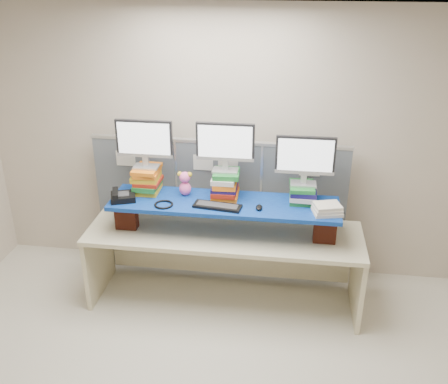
% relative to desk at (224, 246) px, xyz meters
% --- Properties ---
extents(room, '(5.00, 4.00, 2.80)m').
position_rel_desk_xyz_m(room, '(-0.13, -1.29, 0.77)').
color(room, '#C3B3A0').
rests_on(room, ground).
extents(cubicle_partition, '(2.60, 0.06, 1.53)m').
position_rel_desk_xyz_m(cubicle_partition, '(-0.13, 0.49, 0.14)').
color(cubicle_partition, '#4C525A').
rests_on(cubicle_partition, ground).
extents(desk, '(2.61, 0.78, 0.79)m').
position_rel_desk_xyz_m(desk, '(0.00, 0.00, 0.00)').
color(desk, beige).
rests_on(desk, ground).
extents(brick_pier_left, '(0.20, 0.11, 0.28)m').
position_rel_desk_xyz_m(brick_pier_left, '(-0.93, -0.06, 0.30)').
color(brick_pier_left, maroon).
rests_on(brick_pier_left, desk).
extents(brick_pier_right, '(0.20, 0.11, 0.28)m').
position_rel_desk_xyz_m(brick_pier_right, '(0.93, -0.04, 0.30)').
color(brick_pier_right, maroon).
rests_on(brick_pier_right, desk).
extents(blue_board, '(2.12, 0.54, 0.04)m').
position_rel_desk_xyz_m(blue_board, '(-0.00, -0.00, 0.46)').
color(blue_board, navy).
rests_on(blue_board, brick_pier_left).
extents(book_stack_left, '(0.27, 0.31, 0.25)m').
position_rel_desk_xyz_m(book_stack_left, '(-0.76, 0.12, 0.60)').
color(book_stack_left, gold).
rests_on(book_stack_left, blue_board).
extents(book_stack_center, '(0.26, 0.32, 0.26)m').
position_rel_desk_xyz_m(book_stack_center, '(-0.01, 0.12, 0.60)').
color(book_stack_center, orange).
rests_on(book_stack_center, blue_board).
extents(book_stack_right, '(0.26, 0.30, 0.16)m').
position_rel_desk_xyz_m(book_stack_right, '(0.71, 0.12, 0.56)').
color(book_stack_right, '#1D6D2B').
rests_on(book_stack_right, blue_board).
extents(monitor_left, '(0.53, 0.15, 0.46)m').
position_rel_desk_xyz_m(monitor_left, '(-0.76, 0.11, 0.99)').
color(monitor_left, '#B0B1B6').
rests_on(monitor_left, book_stack_left).
extents(monitor_center, '(0.53, 0.15, 0.46)m').
position_rel_desk_xyz_m(monitor_center, '(-0.01, 0.12, 0.99)').
color(monitor_center, '#B0B1B6').
rests_on(monitor_center, book_stack_center).
extents(monitor_right, '(0.53, 0.15, 0.46)m').
position_rel_desk_xyz_m(monitor_right, '(0.71, 0.12, 0.90)').
color(monitor_right, '#B0B1B6').
rests_on(monitor_right, book_stack_right).
extents(keyboard, '(0.45, 0.20, 0.03)m').
position_rel_desk_xyz_m(keyboard, '(-0.04, -0.12, 0.49)').
color(keyboard, black).
rests_on(keyboard, blue_board).
extents(mouse, '(0.07, 0.11, 0.03)m').
position_rel_desk_xyz_m(mouse, '(0.33, -0.10, 0.49)').
color(mouse, black).
rests_on(mouse, blue_board).
extents(desk_phone, '(0.28, 0.26, 0.09)m').
position_rel_desk_xyz_m(desk_phone, '(-0.94, -0.09, 0.51)').
color(desk_phone, black).
rests_on(desk_phone, blue_board).
extents(headset, '(0.19, 0.19, 0.02)m').
position_rel_desk_xyz_m(headset, '(-0.53, -0.15, 0.48)').
color(headset, black).
rests_on(headset, blue_board).
extents(plush_toy, '(0.14, 0.10, 0.24)m').
position_rel_desk_xyz_m(plush_toy, '(-0.38, 0.09, 0.60)').
color(plush_toy, pink).
rests_on(plush_toy, blue_board).
extents(binder_stack, '(0.28, 0.25, 0.09)m').
position_rel_desk_xyz_m(binder_stack, '(0.93, -0.10, 0.52)').
color(binder_stack, beige).
rests_on(binder_stack, blue_board).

